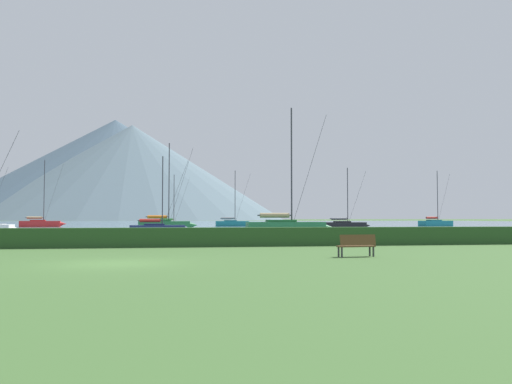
{
  "coord_description": "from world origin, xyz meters",
  "views": [
    {
      "loc": [
        1.72,
        -20.13,
        1.67
      ],
      "look_at": [
        16.0,
        63.74,
        5.74
      ],
      "focal_mm": 37.65,
      "sensor_mm": 36.0,
      "label": 1
    }
  ],
  "objects_px": {
    "sailboat_slip_7": "(171,224)",
    "sailboat_slip_8": "(233,223)",
    "sailboat_slip_2": "(345,225)",
    "sailboat_slip_9": "(41,223)",
    "sailboat_slip_3": "(286,227)",
    "sailboat_slip_6": "(158,228)",
    "sailboat_slip_11": "(165,224)",
    "sailboat_slip_0": "(436,223)",
    "park_bench_near_path": "(357,244)"
  },
  "relations": [
    {
      "from": "sailboat_slip_7",
      "to": "sailboat_slip_8",
      "type": "distance_m",
      "value": 15.46
    },
    {
      "from": "sailboat_slip_2",
      "to": "sailboat_slip_7",
      "type": "relative_size",
      "value": 1.01
    },
    {
      "from": "sailboat_slip_7",
      "to": "sailboat_slip_9",
      "type": "xyz_separation_m",
      "value": [
        -23.19,
        8.49,
        0.12
      ]
    },
    {
      "from": "sailboat_slip_3",
      "to": "sailboat_slip_6",
      "type": "relative_size",
      "value": 1.6
    },
    {
      "from": "sailboat_slip_11",
      "to": "sailboat_slip_8",
      "type": "bearing_deg",
      "value": 62.93
    },
    {
      "from": "sailboat_slip_2",
      "to": "sailboat_slip_3",
      "type": "height_order",
      "value": "sailboat_slip_3"
    },
    {
      "from": "sailboat_slip_0",
      "to": "sailboat_slip_11",
      "type": "distance_m",
      "value": 55.35
    },
    {
      "from": "sailboat_slip_0",
      "to": "sailboat_slip_2",
      "type": "relative_size",
      "value": 1.18
    },
    {
      "from": "sailboat_slip_0",
      "to": "sailboat_slip_3",
      "type": "bearing_deg",
      "value": -145.95
    },
    {
      "from": "sailboat_slip_3",
      "to": "sailboat_slip_11",
      "type": "distance_m",
      "value": 28.34
    },
    {
      "from": "sailboat_slip_7",
      "to": "sailboat_slip_11",
      "type": "xyz_separation_m",
      "value": [
        -1.08,
        -14.51,
        0.17
      ]
    },
    {
      "from": "sailboat_slip_6",
      "to": "sailboat_slip_7",
      "type": "height_order",
      "value": "sailboat_slip_7"
    },
    {
      "from": "sailboat_slip_0",
      "to": "sailboat_slip_9",
      "type": "relative_size",
      "value": 0.9
    },
    {
      "from": "sailboat_slip_0",
      "to": "sailboat_slip_11",
      "type": "height_order",
      "value": "sailboat_slip_11"
    },
    {
      "from": "sailboat_slip_0",
      "to": "sailboat_slip_11",
      "type": "relative_size",
      "value": 0.86
    },
    {
      "from": "sailboat_slip_9",
      "to": "sailboat_slip_11",
      "type": "bearing_deg",
      "value": -53.59
    },
    {
      "from": "sailboat_slip_3",
      "to": "sailboat_slip_6",
      "type": "bearing_deg",
      "value": 166.63
    },
    {
      "from": "sailboat_slip_9",
      "to": "sailboat_slip_11",
      "type": "relative_size",
      "value": 0.96
    },
    {
      "from": "sailboat_slip_2",
      "to": "sailboat_slip_6",
      "type": "xyz_separation_m",
      "value": [
        -27.19,
        -19.83,
        -0.06
      ]
    },
    {
      "from": "sailboat_slip_2",
      "to": "sailboat_slip_7",
      "type": "height_order",
      "value": "sailboat_slip_2"
    },
    {
      "from": "sailboat_slip_9",
      "to": "park_bench_near_path",
      "type": "distance_m",
      "value": 85.55
    },
    {
      "from": "sailboat_slip_7",
      "to": "sailboat_slip_11",
      "type": "distance_m",
      "value": 14.55
    },
    {
      "from": "sailboat_slip_6",
      "to": "sailboat_slip_3",
      "type": "bearing_deg",
      "value": -16.68
    },
    {
      "from": "sailboat_slip_0",
      "to": "sailboat_slip_7",
      "type": "height_order",
      "value": "sailboat_slip_0"
    },
    {
      "from": "sailboat_slip_11",
      "to": "park_bench_near_path",
      "type": "bearing_deg",
      "value": -81.17
    },
    {
      "from": "sailboat_slip_3",
      "to": "sailboat_slip_7",
      "type": "relative_size",
      "value": 1.42
    },
    {
      "from": "sailboat_slip_3",
      "to": "park_bench_near_path",
      "type": "distance_m",
      "value": 31.75
    },
    {
      "from": "sailboat_slip_7",
      "to": "sailboat_slip_0",
      "type": "bearing_deg",
      "value": 3.29
    },
    {
      "from": "sailboat_slip_0",
      "to": "sailboat_slip_9",
      "type": "bearing_deg",
      "value": 162.81
    },
    {
      "from": "sailboat_slip_7",
      "to": "park_bench_near_path",
      "type": "distance_m",
      "value": 71.93
    },
    {
      "from": "sailboat_slip_6",
      "to": "sailboat_slip_7",
      "type": "distance_m",
      "value": 36.55
    },
    {
      "from": "sailboat_slip_8",
      "to": "sailboat_slip_0",
      "type": "bearing_deg",
      "value": -6.42
    },
    {
      "from": "sailboat_slip_2",
      "to": "sailboat_slip_0",
      "type": "bearing_deg",
      "value": 39.03
    },
    {
      "from": "sailboat_slip_0",
      "to": "sailboat_slip_2",
      "type": "height_order",
      "value": "sailboat_slip_0"
    },
    {
      "from": "sailboat_slip_0",
      "to": "sailboat_slip_3",
      "type": "height_order",
      "value": "sailboat_slip_3"
    },
    {
      "from": "sailboat_slip_7",
      "to": "park_bench_near_path",
      "type": "bearing_deg",
      "value": -85.63
    },
    {
      "from": "sailboat_slip_11",
      "to": "sailboat_slip_9",
      "type": "bearing_deg",
      "value": 134.72
    },
    {
      "from": "sailboat_slip_6",
      "to": "sailboat_slip_11",
      "type": "distance_m",
      "value": 22.0
    },
    {
      "from": "sailboat_slip_3",
      "to": "sailboat_slip_9",
      "type": "height_order",
      "value": "sailboat_slip_3"
    },
    {
      "from": "sailboat_slip_8",
      "to": "sailboat_slip_9",
      "type": "relative_size",
      "value": 0.9
    },
    {
      "from": "sailboat_slip_8",
      "to": "sailboat_slip_2",
      "type": "bearing_deg",
      "value": -60.81
    },
    {
      "from": "sailboat_slip_3",
      "to": "sailboat_slip_6",
      "type": "distance_m",
      "value": 13.35
    },
    {
      "from": "sailboat_slip_6",
      "to": "sailboat_slip_11",
      "type": "height_order",
      "value": "sailboat_slip_11"
    },
    {
      "from": "sailboat_slip_7",
      "to": "sailboat_slip_11",
      "type": "relative_size",
      "value": 0.73
    },
    {
      "from": "sailboat_slip_8",
      "to": "sailboat_slip_9",
      "type": "height_order",
      "value": "sailboat_slip_9"
    },
    {
      "from": "sailboat_slip_11",
      "to": "park_bench_near_path",
      "type": "xyz_separation_m",
      "value": [
        7.99,
        -57.08,
        -0.19
      ]
    },
    {
      "from": "sailboat_slip_6",
      "to": "sailboat_slip_9",
      "type": "relative_size",
      "value": 0.67
    },
    {
      "from": "sailboat_slip_2",
      "to": "sailboat_slip_3",
      "type": "xyz_separation_m",
      "value": [
        -14.34,
        -23.45,
        0.17
      ]
    },
    {
      "from": "sailboat_slip_0",
      "to": "sailboat_slip_3",
      "type": "distance_m",
      "value": 59.55
    },
    {
      "from": "sailboat_slip_9",
      "to": "sailboat_slip_8",
      "type": "bearing_deg",
      "value": -5.13
    }
  ]
}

